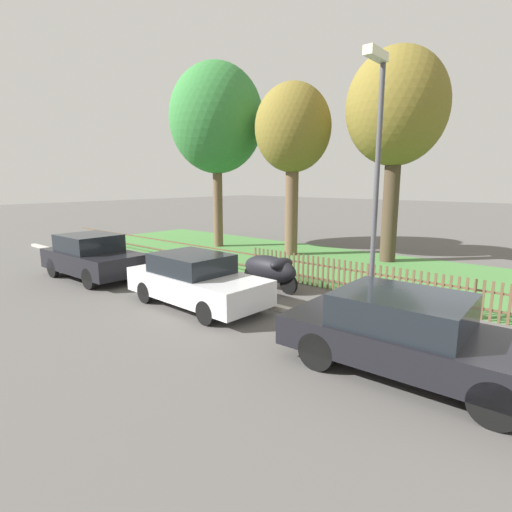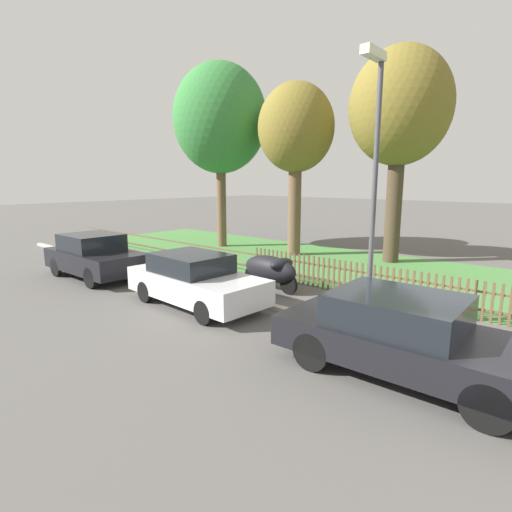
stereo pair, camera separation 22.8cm
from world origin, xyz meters
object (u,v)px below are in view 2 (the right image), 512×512
object	(u,v)px
parked_car_silver_hatchback	(95,256)
tree_behind_motorcycle	(296,130)
parked_car_black_saloon	(195,280)
tree_nearest_kerb	(220,119)
covered_motorcycle	(271,269)
street_lamp	(374,162)
parked_car_navy_estate	(405,335)
tree_mid_park	(400,109)

from	to	relation	value
parked_car_silver_hatchback	tree_behind_motorcycle	xyz separation A→B (m)	(2.49, 7.89, 4.56)
parked_car_black_saloon	tree_nearest_kerb	bearing A→B (deg)	134.26
tree_behind_motorcycle	covered_motorcycle	bearing A→B (deg)	-60.12
tree_nearest_kerb	street_lamp	size ratio (longest dim) A/B	1.51
tree_nearest_kerb	street_lamp	world-z (taller)	tree_nearest_kerb
parked_car_black_saloon	street_lamp	xyz separation A→B (m)	(4.08, 1.49, 2.92)
tree_nearest_kerb	street_lamp	distance (m)	12.26
parked_car_silver_hatchback	parked_car_navy_estate	xyz separation A→B (m)	(10.52, 0.12, -0.04)
parked_car_silver_hatchback	parked_car_black_saloon	xyz separation A→B (m)	(4.93, 0.26, -0.06)
parked_car_silver_hatchback	parked_car_navy_estate	distance (m)	10.52
parked_car_navy_estate	tree_behind_motorcycle	xyz separation A→B (m)	(-8.03, 7.76, 4.60)
tree_mid_park	parked_car_navy_estate	bearing A→B (deg)	-65.38
parked_car_navy_estate	tree_mid_park	world-z (taller)	tree_mid_park
covered_motorcycle	tree_behind_motorcycle	distance (m)	7.53
covered_motorcycle	street_lamp	distance (m)	4.76
parked_car_silver_hatchback	tree_nearest_kerb	size ratio (longest dim) A/B	0.45
parked_car_silver_hatchback	tree_mid_park	world-z (taller)	tree_mid_park
tree_nearest_kerb	parked_car_navy_estate	bearing A→B (deg)	-30.96
parked_car_navy_estate	street_lamp	size ratio (longest dim) A/B	0.76
parked_car_silver_hatchback	street_lamp	bearing A→B (deg)	9.99
tree_nearest_kerb	parked_car_silver_hatchback	bearing A→B (deg)	-77.84
covered_motorcycle	street_lamp	bearing A→B (deg)	-12.18
parked_car_black_saloon	tree_mid_park	xyz separation A→B (m)	(1.42, 8.96, 5.20)
tree_nearest_kerb	tree_mid_park	xyz separation A→B (m)	(7.94, 1.83, -0.20)
tree_nearest_kerb	tree_mid_park	size ratio (longest dim) A/B	1.06
parked_car_navy_estate	tree_nearest_kerb	distance (m)	15.11
tree_behind_motorcycle	street_lamp	distance (m)	9.11
parked_car_silver_hatchback	tree_mid_park	distance (m)	12.32
parked_car_black_saloon	tree_mid_park	bearing A→B (deg)	82.79
street_lamp	parked_car_navy_estate	bearing A→B (deg)	-47.25
tree_behind_motorcycle	tree_nearest_kerb	bearing A→B (deg)	-173.03
parked_car_black_saloon	tree_mid_park	distance (m)	10.46
covered_motorcycle	tree_nearest_kerb	size ratio (longest dim) A/B	0.24
covered_motorcycle	tree_nearest_kerb	xyz separation A→B (m)	(-7.03, 4.63, 5.45)
parked_car_black_saloon	parked_car_silver_hatchback	bearing A→B (deg)	-175.20
covered_motorcycle	tree_mid_park	size ratio (longest dim) A/B	0.26
tree_behind_motorcycle	street_lamp	xyz separation A→B (m)	(6.52, -6.14, -1.69)
tree_nearest_kerb	tree_behind_motorcycle	xyz separation A→B (m)	(4.08, 0.50, -0.78)
parked_car_navy_estate	covered_motorcycle	xyz separation A→B (m)	(-5.09, 2.64, -0.07)
parked_car_silver_hatchback	tree_nearest_kerb	bearing A→B (deg)	101.16
street_lamp	tree_nearest_kerb	bearing A→B (deg)	152.01
parked_car_black_saloon	tree_behind_motorcycle	xyz separation A→B (m)	(-2.44, 7.63, 4.62)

